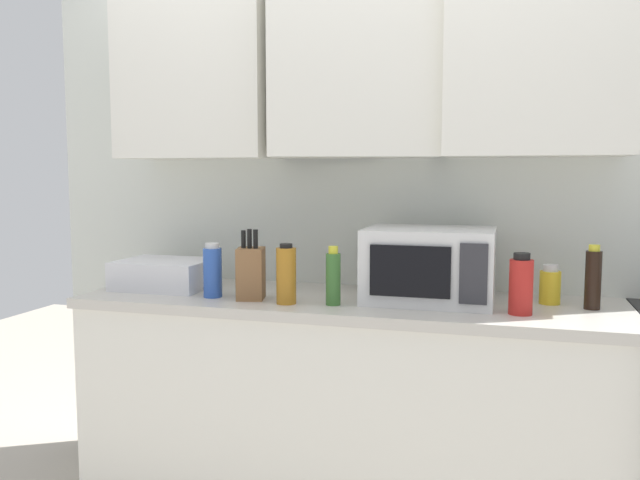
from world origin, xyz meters
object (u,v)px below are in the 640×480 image
microwave (429,265)px  bottle_amber_vinegar (286,275)px  dish_rack (165,274)px  knife_block (251,273)px  bottle_red_sauce (521,285)px  bottle_blue_cleaner (213,271)px  bottle_yellow_mustard (550,286)px  bottle_soy_dark (593,279)px  bottle_green_oil (333,278)px

microwave → bottle_amber_vinegar: 0.55m
dish_rack → knife_block: size_ratio=1.39×
knife_block → bottle_red_sauce: bearing=0.2°
bottle_blue_cleaner → bottle_yellow_mustard: bearing=10.2°
bottle_red_sauce → bottle_yellow_mustard: size_ratio=1.44×
knife_block → bottle_blue_cleaner: bearing=-178.4°
dish_rack → bottle_amber_vinegar: bottle_amber_vinegar is taller
bottle_amber_vinegar → bottle_soy_dark: bearing=11.0°
bottle_green_oil → bottle_yellow_mustard: 0.81m
bottle_blue_cleaner → bottle_soy_dark: bottle_soy_dark is taller
knife_block → bottle_blue_cleaner: (-0.16, -0.00, -0.00)m
bottle_red_sauce → bottle_amber_vinegar: bottle_amber_vinegar is taller
bottle_green_oil → bottle_yellow_mustard: size_ratio=1.48×
knife_block → bottle_blue_cleaner: 0.16m
microwave → bottle_green_oil: bearing=-153.3°
dish_rack → bottle_red_sauce: (1.45, -0.12, 0.04)m
bottle_soy_dark → bottle_yellow_mustard: size_ratio=1.57×
microwave → bottle_yellow_mustard: 0.45m
bottle_blue_cleaner → microwave: bearing=10.3°
knife_block → bottle_amber_vinegar: size_ratio=1.21×
knife_block → bottle_blue_cleaner: size_ratio=1.28×
knife_block → bottle_yellow_mustard: knife_block is taller
microwave → dish_rack: microwave is taller
knife_block → bottle_red_sauce: size_ratio=1.28×
bottle_blue_cleaner → bottle_soy_dark: bearing=6.9°
dish_rack → bottle_red_sauce: size_ratio=1.77×
bottle_blue_cleaner → bottle_soy_dark: size_ratio=0.92×
bottle_amber_vinegar → bottle_blue_cleaner: bearing=172.4°
bottle_soy_dark → bottle_amber_vinegar: size_ratio=1.03×
microwave → bottle_green_oil: microwave is taller
bottle_soy_dark → bottle_red_sauce: bearing=-147.1°
microwave → bottle_amber_vinegar: bearing=-159.1°
bottle_red_sauce → bottle_amber_vinegar: 0.84m
dish_rack → bottle_red_sauce: bearing=-4.8°
bottle_blue_cleaner → bottle_amber_vinegar: size_ratio=0.95×
dish_rack → knife_block: (0.44, -0.12, 0.04)m
dish_rack → bottle_soy_dark: bearing=1.4°
bottle_yellow_mustard → bottle_amber_vinegar: 0.99m
microwave → bottle_amber_vinegar: microwave is taller
bottle_blue_cleaner → bottle_amber_vinegar: bearing=-7.6°
bottle_green_oil → dish_rack: bearing=169.4°
bottle_blue_cleaner → bottle_red_sauce: bearing=0.4°
bottle_green_oil → bottle_amber_vinegar: bearing=-171.5°
microwave → dish_rack: size_ratio=1.26×
microwave → bottle_blue_cleaner: microwave is taller
bottle_green_oil → bottle_red_sauce: size_ratio=1.02×
bottle_amber_vinegar → knife_block: bearing=163.6°
dish_rack → bottle_amber_vinegar: size_ratio=1.68×
microwave → bottle_green_oil: (-0.33, -0.17, -0.04)m
knife_block → bottle_soy_dark: 1.26m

